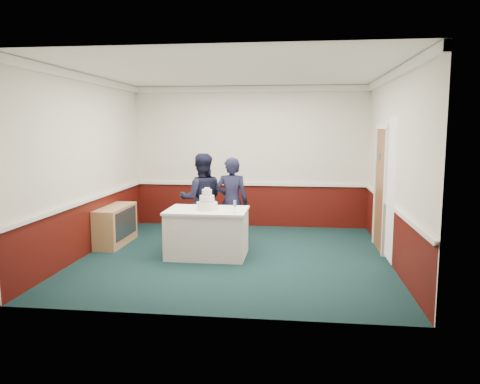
# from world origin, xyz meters

# --- Properties ---
(ground) EXTENTS (5.00, 5.00, 0.00)m
(ground) POSITION_xyz_m (0.00, 0.00, 0.00)
(ground) COLOR #132A2F
(ground) RESTS_ON ground
(room_shell) EXTENTS (5.00, 5.00, 3.00)m
(room_shell) POSITION_xyz_m (0.08, 0.61, 1.97)
(room_shell) COLOR silver
(room_shell) RESTS_ON ground
(sideboard) EXTENTS (0.41, 1.20, 0.70)m
(sideboard) POSITION_xyz_m (-2.28, 0.58, 0.35)
(sideboard) COLOR tan
(sideboard) RESTS_ON ground
(cake_table) EXTENTS (1.32, 0.92, 0.79)m
(cake_table) POSITION_xyz_m (-0.46, -0.01, 0.40)
(cake_table) COLOR white
(cake_table) RESTS_ON ground
(wedding_cake) EXTENTS (0.35, 0.35, 0.36)m
(wedding_cake) POSITION_xyz_m (-0.46, -0.01, 0.90)
(wedding_cake) COLOR white
(wedding_cake) RESTS_ON cake_table
(cake_knife) EXTENTS (0.10, 0.21, 0.00)m
(cake_knife) POSITION_xyz_m (-0.49, -0.21, 0.79)
(cake_knife) COLOR silver
(cake_knife) RESTS_ON cake_table
(champagne_flute) EXTENTS (0.05, 0.05, 0.21)m
(champagne_flute) POSITION_xyz_m (0.04, -0.29, 0.93)
(champagne_flute) COLOR silver
(champagne_flute) RESTS_ON cake_table
(person_man) EXTENTS (0.94, 0.80, 1.67)m
(person_man) POSITION_xyz_m (-0.72, 0.82, 0.83)
(person_man) COLOR black
(person_man) RESTS_ON ground
(person_woman) EXTENTS (0.59, 0.39, 1.61)m
(person_woman) POSITION_xyz_m (-0.14, 0.70, 0.81)
(person_woman) COLOR black
(person_woman) RESTS_ON ground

